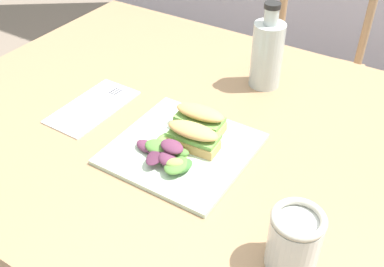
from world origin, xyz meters
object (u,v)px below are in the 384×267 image
at_px(sandwich_half_front, 193,136).
at_px(bottle_cold_brew, 267,57).
at_px(chair_wooden_far, 307,71).
at_px(sandwich_half_back, 199,119).
at_px(dining_table, 203,165).
at_px(plate_lunch, 182,149).
at_px(fork_on_napkin, 98,103).
at_px(mason_jar_iced_tea, 294,242).

distance_m(sandwich_half_front, bottle_cold_brew, 0.33).
bearing_deg(chair_wooden_far, sandwich_half_front, -86.68).
relative_size(chair_wooden_far, sandwich_half_back, 7.41).
bearing_deg(bottle_cold_brew, dining_table, -97.58).
relative_size(chair_wooden_far, sandwich_half_front, 7.41).
bearing_deg(sandwich_half_front, plate_lunch, -145.15).
height_order(dining_table, chair_wooden_far, chair_wooden_far).
xyz_separation_m(chair_wooden_far, fork_on_napkin, (-0.24, -0.93, 0.30)).
distance_m(chair_wooden_far, fork_on_napkin, 1.01).
relative_size(sandwich_half_back, bottle_cold_brew, 0.53).
height_order(dining_table, sandwich_half_front, sandwich_half_front).
bearing_deg(sandwich_half_back, chair_wooden_far, 92.18).
relative_size(fork_on_napkin, mason_jar_iced_tea, 1.66).
distance_m(dining_table, bottle_cold_brew, 0.32).
distance_m(sandwich_half_back, fork_on_napkin, 0.27).
bearing_deg(fork_on_napkin, dining_table, 11.34).
bearing_deg(chair_wooden_far, plate_lunch, -87.87).
relative_size(fork_on_napkin, bottle_cold_brew, 0.84).
distance_m(plate_lunch, sandwich_half_back, 0.08).
bearing_deg(bottle_cold_brew, fork_on_napkin, -135.13).
bearing_deg(sandwich_half_back, plate_lunch, -88.49).
height_order(bottle_cold_brew, mason_jar_iced_tea, bottle_cold_brew).
distance_m(chair_wooden_far, sandwich_half_front, 1.02).
distance_m(bottle_cold_brew, mason_jar_iced_tea, 0.56).
height_order(chair_wooden_far, fork_on_napkin, chair_wooden_far).
xyz_separation_m(chair_wooden_far, sandwich_half_back, (0.03, -0.90, 0.33)).
distance_m(plate_lunch, fork_on_napkin, 0.27).
bearing_deg(plate_lunch, fork_on_napkin, 172.09).
bearing_deg(plate_lunch, sandwich_half_front, 34.85).
xyz_separation_m(dining_table, fork_on_napkin, (-0.27, -0.05, 0.12)).
bearing_deg(sandwich_half_front, sandwich_half_back, 109.73).
bearing_deg(sandwich_half_back, mason_jar_iced_tea, -35.23).
bearing_deg(sandwich_half_back, fork_on_napkin, -172.57).
bearing_deg(fork_on_napkin, mason_jar_iced_tea, -17.54).
relative_size(plate_lunch, fork_on_napkin, 1.51).
bearing_deg(chair_wooden_far, bottle_cold_brew, -83.69).
xyz_separation_m(plate_lunch, bottle_cold_brew, (0.03, 0.34, 0.07)).
xyz_separation_m(chair_wooden_far, mason_jar_iced_tea, (0.34, -1.12, 0.34)).
height_order(chair_wooden_far, plate_lunch, chair_wooden_far).
relative_size(sandwich_half_back, fork_on_napkin, 0.63).
bearing_deg(bottle_cold_brew, sandwich_half_front, -92.48).
relative_size(dining_table, sandwich_half_back, 11.52).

